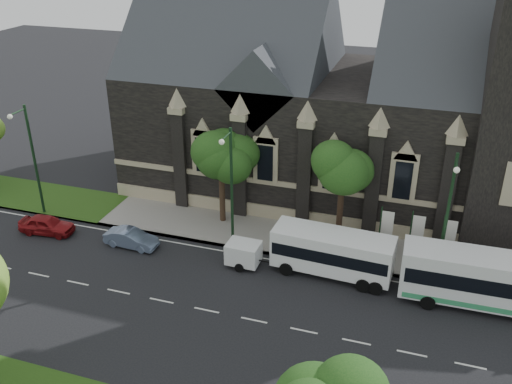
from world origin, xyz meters
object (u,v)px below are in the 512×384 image
at_px(street_lamp_mid, 230,183).
at_px(banner_flag_center, 415,233).
at_px(tree_walk_left, 224,152).
at_px(tree_walk_right, 347,167).
at_px(sedan, 131,238).
at_px(box_trailer, 244,253).
at_px(street_lamp_far, 32,155).
at_px(banner_flag_right, 446,238).
at_px(street_lamp_near, 448,214).
at_px(tour_coach, 506,283).
at_px(shuttle_bus, 333,251).
at_px(banner_flag_left, 384,229).
at_px(car_far_red, 47,225).

bearing_deg(street_lamp_mid, banner_flag_center, 8.82).
bearing_deg(tree_walk_left, tree_walk_right, 0.06).
bearing_deg(sedan, box_trailer, -86.68).
bearing_deg(street_lamp_mid, sedan, -163.84).
relative_size(street_lamp_mid, street_lamp_far, 1.00).
height_order(street_lamp_far, banner_flag_right, street_lamp_far).
relative_size(banner_flag_center, banner_flag_right, 1.00).
relative_size(street_lamp_near, tour_coach, 0.75).
bearing_deg(street_lamp_near, tree_walk_left, 167.13).
distance_m(shuttle_bus, sedan, 14.36).
relative_size(banner_flag_right, shuttle_bus, 0.50).
height_order(street_lamp_mid, sedan, street_lamp_mid).
relative_size(street_lamp_mid, shuttle_bus, 1.13).
height_order(street_lamp_far, banner_flag_left, street_lamp_far).
height_order(banner_flag_right, sedan, banner_flag_right).
relative_size(shuttle_bus, car_far_red, 1.93).
xyz_separation_m(street_lamp_near, banner_flag_right, (0.29, 1.91, -2.73)).
bearing_deg(box_trailer, tree_walk_right, 44.78).
height_order(banner_flag_right, box_trailer, banner_flag_right).
bearing_deg(car_far_red, street_lamp_mid, -86.60).
relative_size(tour_coach, car_far_red, 2.93).
bearing_deg(tree_walk_left, shuttle_bus, -26.48).
distance_m(street_lamp_near, shuttle_bus, 7.50).
bearing_deg(tree_walk_right, tree_walk_left, -179.94).
xyz_separation_m(sedan, car_far_red, (-6.92, -0.27, 0.05)).
height_order(street_lamp_mid, banner_flag_left, street_lamp_mid).
bearing_deg(street_lamp_near, banner_flag_left, 152.82).
distance_m(street_lamp_near, box_trailer, 13.27).
bearing_deg(banner_flag_center, banner_flag_left, 180.00).
bearing_deg(sedan, tree_walk_right, -66.30).
xyz_separation_m(banner_flag_left, sedan, (-17.20, -3.91, -1.74)).
xyz_separation_m(banner_flag_left, car_far_red, (-24.12, -4.18, -1.68)).
height_order(banner_flag_right, tour_coach, banner_flag_right).
bearing_deg(car_far_red, street_lamp_far, 37.79).
relative_size(sedan, car_far_red, 0.95).
distance_m(banner_flag_right, tour_coach, 4.91).
bearing_deg(sedan, banner_flag_center, -76.49).
xyz_separation_m(shuttle_bus, sedan, (-14.28, -1.04, -1.09)).
bearing_deg(banner_flag_center, sedan, -168.49).
bearing_deg(street_lamp_far, street_lamp_mid, 0.00).
relative_size(banner_flag_center, shuttle_bus, 0.50).
relative_size(street_lamp_far, banner_flag_left, 2.25).
bearing_deg(box_trailer, car_far_red, -177.13).
height_order(street_lamp_near, car_far_red, street_lamp_near).
bearing_deg(banner_flag_left, street_lamp_far, -175.85).
xyz_separation_m(banner_flag_center, shuttle_bus, (-4.92, -2.87, -0.64)).
bearing_deg(tree_walk_left, banner_flag_center, -6.89).
bearing_deg(banner_flag_center, street_lamp_near, -48.07).
xyz_separation_m(street_lamp_mid, box_trailer, (1.52, -1.81, -4.15)).
bearing_deg(street_lamp_mid, banner_flag_left, 10.50).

